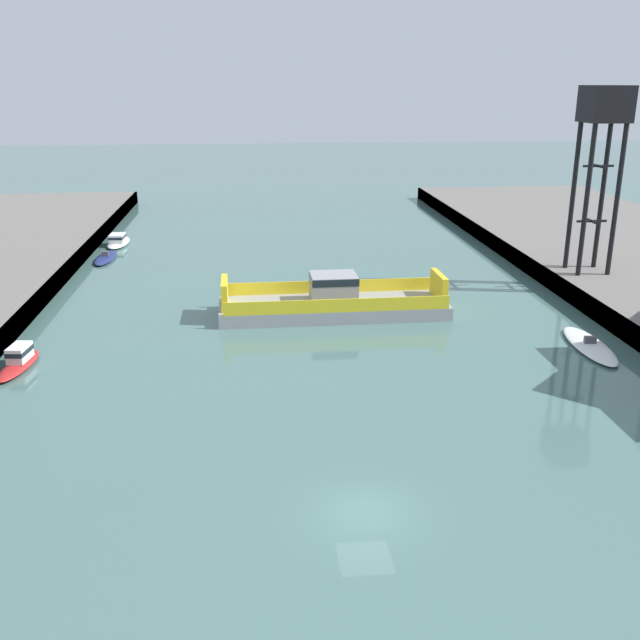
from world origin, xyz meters
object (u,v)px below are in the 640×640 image
(chain_ferry, at_px, (333,302))
(moored_boat_mid_left, at_px, (118,241))
(crane_tower, at_px, (603,124))
(moored_boat_near_right, at_px, (106,258))
(moored_boat_mid_right, at_px, (589,345))
(moored_boat_near_left, at_px, (19,360))

(chain_ferry, height_order, moored_boat_mid_left, chain_ferry)
(crane_tower, bearing_deg, chain_ferry, -167.06)
(moored_boat_near_right, distance_m, moored_boat_mid_right, 51.38)
(moored_boat_near_right, relative_size, crane_tower, 0.43)
(moored_boat_near_left, xyz_separation_m, moored_boat_mid_left, (0.24, 38.71, -0.06))
(moored_boat_mid_left, bearing_deg, chain_ferry, -52.16)
(moored_boat_near_left, relative_size, moored_boat_near_right, 0.84)
(chain_ferry, bearing_deg, moored_boat_mid_right, -28.56)
(crane_tower, bearing_deg, moored_boat_near_right, 161.22)
(moored_boat_near_left, distance_m, moored_boat_near_right, 31.40)
(moored_boat_mid_left, height_order, crane_tower, crane_tower)
(crane_tower, bearing_deg, moored_boat_near_left, -162.06)
(moored_boat_near_left, height_order, crane_tower, crane_tower)
(chain_ferry, xyz_separation_m, moored_boat_near_left, (-22.79, -9.69, -0.50))
(chain_ferry, height_order, moored_boat_near_right, chain_ferry)
(moored_boat_mid_right, bearing_deg, chain_ferry, 151.44)
(moored_boat_mid_right, xyz_separation_m, crane_tower, (6.63, 15.39, 14.86))
(moored_boat_mid_left, bearing_deg, moored_boat_near_left, -90.36)
(chain_ferry, bearing_deg, moored_boat_mid_left, 127.84)
(moored_boat_near_left, height_order, moored_boat_near_right, moored_boat_near_left)
(moored_boat_near_right, distance_m, moored_boat_mid_left, 7.32)
(chain_ferry, height_order, crane_tower, crane_tower)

